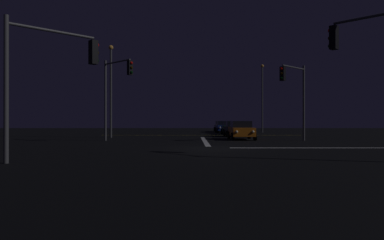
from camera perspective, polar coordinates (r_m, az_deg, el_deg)
ground at (r=21.83m, az=2.92°, el=-4.42°), size 120.00×120.00×0.10m
stop_line_north at (r=29.33m, az=2.24°, el=-3.22°), size 0.35×12.83×0.01m
centre_line_ns at (r=40.91m, az=1.68°, el=-2.35°), size 22.00×0.15×0.01m
crosswalk_bar_east at (r=23.45m, az=21.93°, el=-3.99°), size 12.83×0.40×0.01m
sedan_orange at (r=31.80m, az=7.82°, el=-1.54°), size 2.02×4.33×1.57m
sedan_black at (r=37.90m, az=6.81°, el=-1.32°), size 2.02×4.33×1.57m
sedan_green at (r=44.27m, az=6.18°, el=-1.15°), size 2.02×4.33×1.57m
sedan_blue at (r=49.57m, az=5.13°, el=-1.04°), size 2.02×4.33×1.57m
sedan_gray at (r=55.92m, az=4.75°, el=-0.93°), size 2.02×4.33×1.57m
traffic_signal_ne at (r=29.89m, az=15.77°, el=4.69°), size 2.55×2.55×6.00m
traffic_signal_nw at (r=29.42m, az=-11.41°, el=5.31°), size 2.67×2.67×6.41m
traffic_signal_sw at (r=16.20m, az=-20.74°, el=7.78°), size 2.88×2.88×5.53m
streetlamp_right_far at (r=51.91m, az=10.99°, el=4.04°), size 0.44×0.44×9.32m
streetlamp_left_near at (r=35.86m, az=-12.06°, el=5.39°), size 0.44×0.44×8.70m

